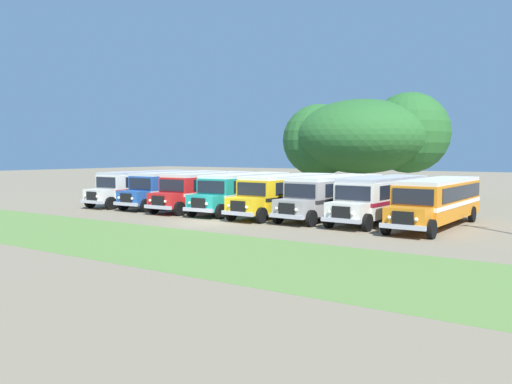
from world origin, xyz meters
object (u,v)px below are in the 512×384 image
object	(u,v)px
parked_bus_slot_0	(146,186)
broad_shade_tree	(365,137)
parked_bus_slot_6	(383,196)
parked_bus_slot_1	(178,187)
parked_bus_slot_3	(245,190)
parked_bus_slot_7	(437,200)
parked_bus_slot_5	(335,194)
parked_bus_slot_2	(209,189)
parked_bus_slot_4	(287,192)

from	to	relation	value
parked_bus_slot_0	broad_shade_tree	world-z (taller)	broad_shade_tree
parked_bus_slot_0	parked_bus_slot_6	size ratio (longest dim) A/B	1.00
parked_bus_slot_1	parked_bus_slot_6	bearing A→B (deg)	89.51
parked_bus_slot_3	parked_bus_slot_7	bearing A→B (deg)	85.40
parked_bus_slot_3	parked_bus_slot_7	distance (m)	14.28
parked_bus_slot_3	parked_bus_slot_5	distance (m)	7.32
parked_bus_slot_3	parked_bus_slot_6	distance (m)	10.67
parked_bus_slot_5	parked_bus_slot_6	bearing A→B (deg)	94.47
parked_bus_slot_2	parked_bus_slot_6	bearing A→B (deg)	89.79
parked_bus_slot_1	parked_bus_slot_5	distance (m)	14.16
parked_bus_slot_6	broad_shade_tree	size ratio (longest dim) A/B	0.74
parked_bus_slot_4	parked_bus_slot_3	bearing A→B (deg)	-91.91
parked_bus_slot_3	parked_bus_slot_6	size ratio (longest dim) A/B	1.00
parked_bus_slot_0	parked_bus_slot_3	world-z (taller)	same
parked_bus_slot_3	parked_bus_slot_4	distance (m)	3.85
parked_bus_slot_1	parked_bus_slot_6	world-z (taller)	same
parked_bus_slot_1	broad_shade_tree	distance (m)	18.10
parked_bus_slot_2	broad_shade_tree	bearing A→B (deg)	152.41
parked_bus_slot_0	parked_bus_slot_1	world-z (taller)	same
parked_bus_slot_7	broad_shade_tree	size ratio (longest dim) A/B	0.74
parked_bus_slot_4	parked_bus_slot_7	size ratio (longest dim) A/B	1.00
parked_bus_slot_2	broad_shade_tree	xyz separation A→B (m)	(6.88, 14.51, 4.31)
broad_shade_tree	parked_bus_slot_0	bearing A→B (deg)	-133.88
parked_bus_slot_0	parked_bus_slot_7	distance (m)	24.65
parked_bus_slot_1	parked_bus_slot_3	xyz separation A→B (m)	(6.85, -0.10, 0.00)
parked_bus_slot_3	parked_bus_slot_2	bearing A→B (deg)	-89.64
parked_bus_slot_0	parked_bus_slot_6	distance (m)	21.05
parked_bus_slot_1	parked_bus_slot_6	distance (m)	17.52
parked_bus_slot_5	broad_shade_tree	size ratio (longest dim) A/B	0.74
parked_bus_slot_1	parked_bus_slot_7	bearing A→B (deg)	87.74
parked_bus_slot_3	broad_shade_tree	bearing A→B (deg)	162.91
parked_bus_slot_2	broad_shade_tree	size ratio (longest dim) A/B	0.74
parked_bus_slot_6	parked_bus_slot_7	size ratio (longest dim) A/B	1.00
parked_bus_slot_0	parked_bus_slot_6	xyz separation A→B (m)	(21.05, 0.43, 0.00)
parked_bus_slot_1	parked_bus_slot_7	size ratio (longest dim) A/B	1.00
broad_shade_tree	parked_bus_slot_6	bearing A→B (deg)	-62.99
parked_bus_slot_1	broad_shade_tree	size ratio (longest dim) A/B	0.74
parked_bus_slot_4	parked_bus_slot_5	world-z (taller)	same
parked_bus_slot_1	parked_bus_slot_5	size ratio (longest dim) A/B	0.99
parked_bus_slot_7	parked_bus_slot_5	bearing A→B (deg)	-93.41
parked_bus_slot_3	parked_bus_slot_4	bearing A→B (deg)	83.64
parked_bus_slot_1	parked_bus_slot_2	distance (m)	3.50
parked_bus_slot_6	parked_bus_slot_2	bearing A→B (deg)	-85.93
parked_bus_slot_0	parked_bus_slot_2	size ratio (longest dim) A/B	1.00
parked_bus_slot_7	parked_bus_slot_4	bearing A→B (deg)	-89.62
parked_bus_slot_5	parked_bus_slot_3	bearing A→B (deg)	-85.05
parked_bus_slot_0	parked_bus_slot_2	world-z (taller)	same
parked_bus_slot_0	parked_bus_slot_5	world-z (taller)	same
parked_bus_slot_6	parked_bus_slot_4	bearing A→B (deg)	-83.85
parked_bus_slot_3	parked_bus_slot_0	bearing A→B (deg)	-92.38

